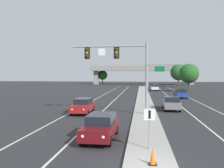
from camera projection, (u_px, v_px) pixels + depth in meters
The scene contains 19 objects.
median_island at pixel (145, 109), 28.21m from camera, with size 2.40×110.00×0.15m, color #9E9B93.
lane_stripe_oncoming_center at pixel (112, 102), 35.73m from camera, with size 0.14×100.00×0.01m, color silver.
lane_stripe_receding_center at pixel (177, 103), 34.59m from camera, with size 0.14×100.00×0.01m, color silver.
edge_stripe_left at pixel (90, 102), 36.12m from camera, with size 0.14×100.00×0.01m, color silver.
edge_stripe_right at pixel (201, 104), 34.20m from camera, with size 0.14×100.00×0.01m, color silver.
overhead_signal_mast at pixel (122, 62), 24.47m from camera, with size 7.67×0.44×7.20m.
median_sign_post at pixel (150, 122), 12.86m from camera, with size 0.60×0.10×2.20m.
car_oncoming_darkred at pixel (101, 126), 15.42m from camera, with size 1.93×4.51×1.58m.
car_oncoming_red at pixel (83, 106), 25.72m from camera, with size 1.84×4.48×1.58m.
car_receding_grey at pixel (171, 103), 28.11m from camera, with size 1.91×4.50×1.58m.
car_receding_blue at pixel (181, 93), 42.63m from camera, with size 1.83×4.47×1.58m.
car_receding_white at pixel (155, 87), 62.24m from camera, with size 1.91×4.51×1.58m.
traffic_cone_median_nose at pixel (153, 157), 10.66m from camera, with size 0.36×0.36×0.74m.
highway_sign_gantry at pixel (169, 68), 77.86m from camera, with size 13.28×0.42×7.50m.
overpass_bridge at pixel (143, 70), 99.01m from camera, with size 42.40×6.40×7.65m.
tree_far_right_b at pixel (179, 72), 93.03m from camera, with size 5.21×5.21×7.53m.
tree_far_right_a at pixel (178, 72), 76.59m from camera, with size 5.06×5.06×7.32m.
tree_far_left_c at pixel (103, 75), 103.97m from camera, with size 4.09×4.09×5.92m.
tree_far_right_c at pixel (189, 74), 56.77m from camera, with size 4.58×4.58×6.63m.
Camera 1 is at (-0.40, -10.33, 4.11)m, focal length 39.03 mm.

